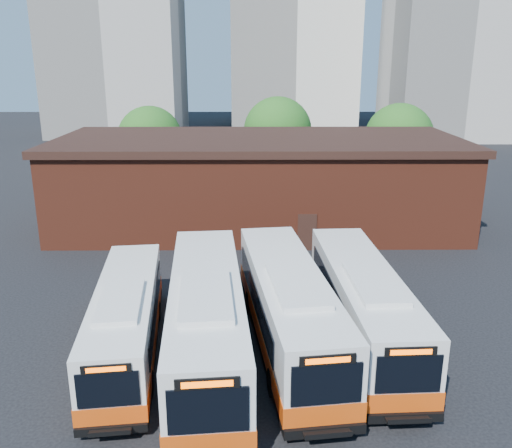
{
  "coord_description": "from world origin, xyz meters",
  "views": [
    {
      "loc": [
        -0.46,
        -18.66,
        11.7
      ],
      "look_at": [
        -0.28,
        7.29,
        3.8
      ],
      "focal_mm": 38.0,
      "sensor_mm": 36.0,
      "label": 1
    }
  ],
  "objects_px": {
    "bus_mideast": "(288,311)",
    "bus_east": "(363,307)",
    "bus_midwest": "(207,322)",
    "transit_worker": "(313,368)",
    "bus_west": "(126,323)"
  },
  "relations": [
    {
      "from": "bus_east",
      "to": "bus_mideast",
      "type": "bearing_deg",
      "value": -174.48
    },
    {
      "from": "bus_west",
      "to": "bus_midwest",
      "type": "xyz_separation_m",
      "value": [
        3.33,
        -0.51,
        0.27
      ]
    },
    {
      "from": "bus_mideast",
      "to": "bus_east",
      "type": "height_order",
      "value": "bus_mideast"
    },
    {
      "from": "bus_midwest",
      "to": "transit_worker",
      "type": "bearing_deg",
      "value": -33.19
    },
    {
      "from": "bus_mideast",
      "to": "transit_worker",
      "type": "relative_size",
      "value": 7.25
    },
    {
      "from": "bus_west",
      "to": "bus_mideast",
      "type": "height_order",
      "value": "bus_mideast"
    },
    {
      "from": "bus_midwest",
      "to": "bus_mideast",
      "type": "distance_m",
      "value": 3.52
    },
    {
      "from": "bus_east",
      "to": "bus_midwest",
      "type": "bearing_deg",
      "value": -168.94
    },
    {
      "from": "bus_mideast",
      "to": "transit_worker",
      "type": "height_order",
      "value": "bus_mideast"
    },
    {
      "from": "bus_mideast",
      "to": "bus_east",
      "type": "relative_size",
      "value": 1.05
    },
    {
      "from": "bus_midwest",
      "to": "bus_mideast",
      "type": "bearing_deg",
      "value": 13.89
    },
    {
      "from": "bus_midwest",
      "to": "transit_worker",
      "type": "distance_m",
      "value": 4.62
    },
    {
      "from": "transit_worker",
      "to": "bus_west",
      "type": "bearing_deg",
      "value": 57.91
    },
    {
      "from": "bus_midwest",
      "to": "bus_east",
      "type": "xyz_separation_m",
      "value": [
        6.55,
        1.61,
        -0.12
      ]
    },
    {
      "from": "bus_west",
      "to": "bus_east",
      "type": "relative_size",
      "value": 0.91
    }
  ]
}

